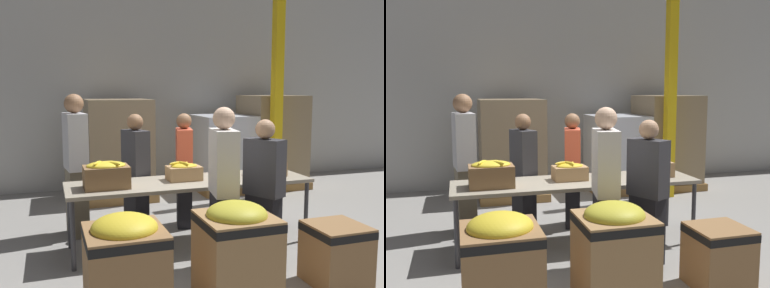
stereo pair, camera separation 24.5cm
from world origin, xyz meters
The scene contains 18 objects.
ground_plane centered at (0.00, 0.00, 0.00)m, with size 30.00×30.00×0.00m, color gray.
wall_back centered at (0.00, 3.35, 2.00)m, with size 16.00×0.08×4.00m.
sorting_table centered at (0.00, 0.00, 0.72)m, with size 2.84×0.78×0.77m.
banana_box_0 centered at (-0.98, -0.06, 0.92)m, with size 0.48×0.34×0.31m.
banana_box_1 centered at (-0.06, 0.06, 0.87)m, with size 0.39×0.26×0.22m.
banana_box_2 centered at (0.99, -0.02, 0.89)m, with size 0.41×0.30×0.24m.
volunteer_0 centered at (-0.52, 0.62, 0.76)m, with size 0.31×0.45×1.52m.
volunteer_1 centered at (0.08, -0.78, 0.82)m, with size 0.30×0.48×1.66m.
volunteer_2 centered at (0.14, 0.69, 0.75)m, with size 0.29×0.44×1.52m.
volunteer_3 centered at (0.57, -0.72, 0.76)m, with size 0.37×0.46×1.52m.
volunteer_4 centered at (-1.24, 0.79, 0.88)m, with size 0.29×0.50×1.77m.
donation_bin_0 centered at (-1.02, -1.42, 0.46)m, with size 0.62×0.62×0.86m.
donation_bin_1 centered at (-0.06, -1.42, 0.47)m, with size 0.62×0.62×0.88m.
donation_bin_2 centered at (0.97, -1.42, 0.31)m, with size 0.51×0.51×0.57m.
support_pillar centered at (2.13, 1.77, 2.00)m, with size 0.16×0.16×4.00m.
pallet_stack_0 centered at (1.50, 2.47, 0.67)m, with size 1.12×1.12×1.36m.
pallet_stack_1 centered at (-0.44, 2.50, 0.82)m, with size 1.13×1.13×1.66m.
pallet_stack_2 centered at (2.45, 2.47, 0.85)m, with size 1.12×1.12×1.71m.
Camera 2 is at (-1.32, -4.70, 1.83)m, focal length 40.00 mm.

